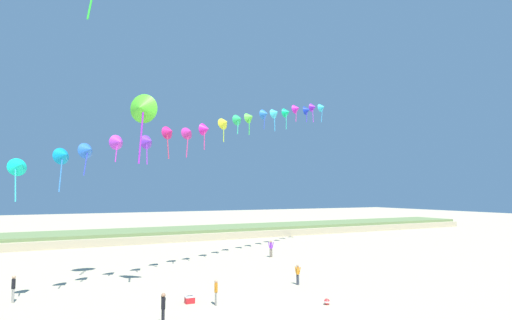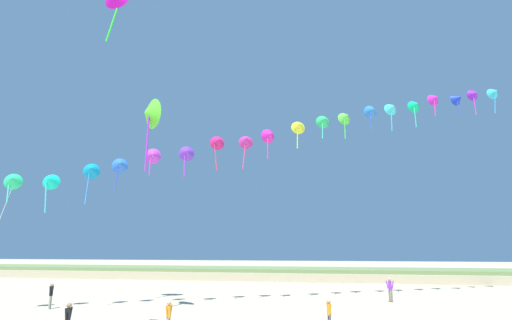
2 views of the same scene
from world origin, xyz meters
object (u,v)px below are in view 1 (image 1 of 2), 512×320
object	(u,v)px
person_near_left	(163,306)
person_far_left	(216,290)
person_mid_center	(271,247)
large_kite_low_lead	(142,108)
person_far_center	(298,273)
person_far_right	(13,287)
beach_ball	(327,302)
beach_cooler	(190,300)

from	to	relation	value
person_near_left	person_far_left	size ratio (longest dim) A/B	1.05
person_mid_center	large_kite_low_lead	xyz separation A→B (m)	(-15.28, -9.77, 11.36)
person_far_left	person_far_center	xyz separation A→B (m)	(7.23, 2.29, -0.02)
person_near_left	person_mid_center	size ratio (longest dim) A/B	0.92
person_far_right	beach_ball	bearing A→B (deg)	-27.78
beach_ball	person_far_center	bearing A→B (deg)	76.71
beach_cooler	person_far_left	bearing A→B (deg)	-42.76
person_near_left	large_kite_low_lead	distance (m)	13.13
person_far_center	large_kite_low_lead	distance (m)	16.07
beach_cooler	beach_ball	size ratio (longest dim) A/B	1.59
large_kite_low_lead	person_far_right	bearing A→B (deg)	166.01
large_kite_low_lead	beach_cooler	bearing A→B (deg)	-51.05
person_near_left	person_far_left	xyz separation A→B (m)	(3.68, 2.12, -0.05)
person_mid_center	beach_cooler	bearing A→B (deg)	-134.58
person_near_left	large_kite_low_lead	xyz separation A→B (m)	(-0.13, 6.43, 11.45)
beach_cooler	beach_ball	bearing A→B (deg)	-28.75
person_mid_center	person_near_left	bearing A→B (deg)	-133.08
person_far_left	person_far_center	bearing A→B (deg)	17.59
person_far_left	beach_ball	distance (m)	6.69
person_far_center	large_kite_low_lead	size ratio (longest dim) A/B	0.31
person_mid_center	large_kite_low_lead	bearing A→B (deg)	-147.41
person_far_right	beach_cooler	size ratio (longest dim) A/B	2.89
person_mid_center	person_far_right	distance (m)	23.75
person_mid_center	beach_ball	world-z (taller)	person_mid_center
person_far_center	beach_ball	bearing A→B (deg)	-103.29
large_kite_low_lead	beach_ball	xyz separation A→B (m)	(9.82, -7.14, -12.19)
person_mid_center	beach_cooler	xyz separation A→B (m)	(-12.73, -12.92, -0.80)
person_far_right	person_far_center	distance (m)	18.52
person_far_center	beach_cooler	world-z (taller)	person_far_center
person_far_right	large_kite_low_lead	bearing A→B (deg)	-13.99
person_mid_center	person_far_center	xyz separation A→B (m)	(-4.24, -11.79, -0.15)
beach_cooler	person_near_left	bearing A→B (deg)	-126.42
person_far_center	person_far_right	bearing A→B (deg)	168.19
person_mid_center	person_far_left	xyz separation A→B (m)	(-11.47, -14.08, -0.13)
person_far_right	beach_ball	world-z (taller)	person_far_right
person_far_left	beach_cooler	distance (m)	1.84
person_mid_center	beach_ball	bearing A→B (deg)	-107.87
person_near_left	large_kite_low_lead	world-z (taller)	large_kite_low_lead
person_far_left	person_far_right	world-z (taller)	person_far_right
person_mid_center	person_far_center	world-z (taller)	person_mid_center
person_mid_center	beach_cooler	distance (m)	18.15
person_near_left	person_far_right	distance (m)	10.92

